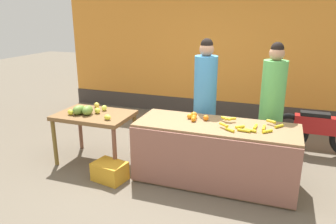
{
  "coord_description": "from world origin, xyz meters",
  "views": [
    {
      "loc": [
        1.23,
        -3.98,
        2.23
      ],
      "look_at": [
        -0.24,
        0.15,
        0.87
      ],
      "focal_mm": 34.44,
      "sensor_mm": 36.0,
      "label": 1
    }
  ],
  "objects_px": {
    "produce_crate": "(110,171)",
    "produce_sack": "(161,135)",
    "vendor_woman_blue_shirt": "(205,101)",
    "vendor_woman_green_shirt": "(272,106)",
    "parked_motorcycle": "(319,131)"
  },
  "relations": [
    {
      "from": "vendor_woman_green_shirt",
      "to": "produce_crate",
      "type": "xyz_separation_m",
      "value": [
        -2.02,
        -1.21,
        -0.8
      ]
    },
    {
      "from": "vendor_woman_green_shirt",
      "to": "parked_motorcycle",
      "type": "relative_size",
      "value": 1.16
    },
    {
      "from": "parked_motorcycle",
      "to": "produce_crate",
      "type": "distance_m",
      "value": 3.38
    },
    {
      "from": "vendor_woman_blue_shirt",
      "to": "vendor_woman_green_shirt",
      "type": "xyz_separation_m",
      "value": [
        0.97,
        0.1,
        -0.02
      ]
    },
    {
      "from": "vendor_woman_blue_shirt",
      "to": "vendor_woman_green_shirt",
      "type": "bearing_deg",
      "value": 5.87
    },
    {
      "from": "parked_motorcycle",
      "to": "produce_sack",
      "type": "bearing_deg",
      "value": -163.28
    },
    {
      "from": "produce_crate",
      "to": "produce_sack",
      "type": "distance_m",
      "value": 1.22
    },
    {
      "from": "parked_motorcycle",
      "to": "produce_sack",
      "type": "height_order",
      "value": "parked_motorcycle"
    },
    {
      "from": "parked_motorcycle",
      "to": "produce_sack",
      "type": "relative_size",
      "value": 2.81
    },
    {
      "from": "vendor_woman_green_shirt",
      "to": "parked_motorcycle",
      "type": "distance_m",
      "value": 1.16
    },
    {
      "from": "vendor_woman_blue_shirt",
      "to": "vendor_woman_green_shirt",
      "type": "relative_size",
      "value": 1.02
    },
    {
      "from": "parked_motorcycle",
      "to": "produce_sack",
      "type": "xyz_separation_m",
      "value": [
        -2.46,
        -0.74,
        -0.12
      ]
    },
    {
      "from": "vendor_woman_green_shirt",
      "to": "produce_sack",
      "type": "xyz_separation_m",
      "value": [
        -1.71,
        -0.04,
        -0.65
      ]
    },
    {
      "from": "parked_motorcycle",
      "to": "vendor_woman_blue_shirt",
      "type": "bearing_deg",
      "value": -155.22
    },
    {
      "from": "parked_motorcycle",
      "to": "produce_crate",
      "type": "height_order",
      "value": "parked_motorcycle"
    }
  ]
}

